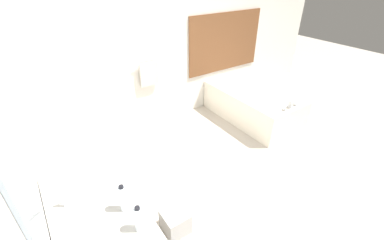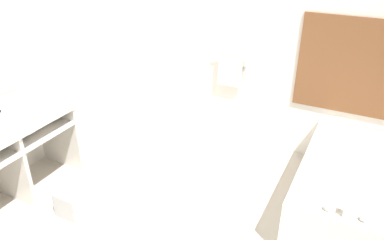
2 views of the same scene
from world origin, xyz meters
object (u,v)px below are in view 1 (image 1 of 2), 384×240
at_px(water_bottle_2, 139,219).
at_px(waste_bin, 176,222).
at_px(water_bottle_1, 123,198).
at_px(bathtub, 253,103).

bearing_deg(water_bottle_2, waste_bin, 38.28).
height_order(water_bottle_1, water_bottle_2, water_bottle_1).
bearing_deg(water_bottle_1, waste_bin, 17.90).
xyz_separation_m(bathtub, water_bottle_2, (-3.02, -1.72, 0.69)).
height_order(water_bottle_1, waste_bin, water_bottle_1).
relative_size(water_bottle_2, waste_bin, 0.85).
relative_size(bathtub, water_bottle_2, 7.64).
distance_m(water_bottle_1, water_bottle_2, 0.23).
bearing_deg(water_bottle_2, bathtub, 29.68).
relative_size(water_bottle_1, water_bottle_2, 1.08).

